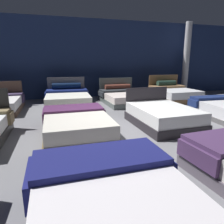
{
  "coord_description": "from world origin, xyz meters",
  "views": [
    {
      "loc": [
        -1.68,
        -4.6,
        1.66
      ],
      "look_at": [
        -0.19,
        0.34,
        0.38
      ],
      "focal_mm": 33.05,
      "sensor_mm": 36.0,
      "label": 1
    }
  ],
  "objects_px": {
    "bed_1": "(115,209)",
    "bed_6": "(162,116)",
    "bed_9": "(68,99)",
    "bed_11": "(173,94)",
    "support_pillar": "(186,59)",
    "bed_5": "(77,124)",
    "bed_10": "(123,97)"
  },
  "relations": [
    {
      "from": "bed_6",
      "to": "bed_10",
      "type": "distance_m",
      "value": 3.14
    },
    {
      "from": "bed_1",
      "to": "bed_6",
      "type": "xyz_separation_m",
      "value": [
        2.25,
        2.98,
        0.0
      ]
    },
    {
      "from": "bed_9",
      "to": "bed_10",
      "type": "distance_m",
      "value": 2.22
    },
    {
      "from": "bed_10",
      "to": "support_pillar",
      "type": "bearing_deg",
      "value": 17.32
    },
    {
      "from": "bed_9",
      "to": "bed_1",
      "type": "bearing_deg",
      "value": -87.7
    },
    {
      "from": "bed_1",
      "to": "support_pillar",
      "type": "xyz_separation_m",
      "value": [
        6.08,
        7.43,
        1.5
      ]
    },
    {
      "from": "bed_5",
      "to": "bed_10",
      "type": "xyz_separation_m",
      "value": [
        2.29,
        3.12,
        0.01
      ]
    },
    {
      "from": "bed_5",
      "to": "bed_6",
      "type": "xyz_separation_m",
      "value": [
        2.24,
        -0.02,
        0.02
      ]
    },
    {
      "from": "bed_6",
      "to": "bed_11",
      "type": "distance_m",
      "value": 3.91
    },
    {
      "from": "bed_11",
      "to": "support_pillar",
      "type": "relative_size",
      "value": 0.56
    },
    {
      "from": "bed_10",
      "to": "bed_9",
      "type": "bearing_deg",
      "value": 178.8
    },
    {
      "from": "bed_1",
      "to": "bed_10",
      "type": "height_order",
      "value": "bed_10"
    },
    {
      "from": "bed_6",
      "to": "bed_9",
      "type": "relative_size",
      "value": 0.88
    },
    {
      "from": "bed_10",
      "to": "support_pillar",
      "type": "xyz_separation_m",
      "value": [
        3.79,
        1.32,
        1.51
      ]
    },
    {
      "from": "bed_5",
      "to": "bed_10",
      "type": "height_order",
      "value": "bed_10"
    },
    {
      "from": "bed_11",
      "to": "bed_1",
      "type": "bearing_deg",
      "value": -127.63
    },
    {
      "from": "support_pillar",
      "to": "bed_11",
      "type": "bearing_deg",
      "value": -138.08
    },
    {
      "from": "bed_9",
      "to": "support_pillar",
      "type": "distance_m",
      "value": 6.33
    },
    {
      "from": "bed_5",
      "to": "bed_9",
      "type": "relative_size",
      "value": 0.97
    },
    {
      "from": "bed_5",
      "to": "bed_10",
      "type": "distance_m",
      "value": 3.87
    },
    {
      "from": "bed_5",
      "to": "bed_10",
      "type": "bearing_deg",
      "value": 54.2
    },
    {
      "from": "bed_9",
      "to": "support_pillar",
      "type": "bearing_deg",
      "value": 15.61
    },
    {
      "from": "bed_6",
      "to": "support_pillar",
      "type": "xyz_separation_m",
      "value": [
        3.83,
        4.46,
        1.5
      ]
    },
    {
      "from": "bed_9",
      "to": "bed_10",
      "type": "height_order",
      "value": "bed_9"
    },
    {
      "from": "bed_1",
      "to": "bed_9",
      "type": "bearing_deg",
      "value": 89.25
    },
    {
      "from": "bed_11",
      "to": "bed_10",
      "type": "bearing_deg",
      "value": 178.95
    },
    {
      "from": "bed_9",
      "to": "bed_11",
      "type": "bearing_deg",
      "value": 3.12
    },
    {
      "from": "bed_1",
      "to": "bed_10",
      "type": "relative_size",
      "value": 1.0
    },
    {
      "from": "bed_5",
      "to": "bed_11",
      "type": "bearing_deg",
      "value": 34.55
    },
    {
      "from": "bed_1",
      "to": "bed_6",
      "type": "height_order",
      "value": "bed_6"
    },
    {
      "from": "bed_6",
      "to": "bed_9",
      "type": "bearing_deg",
      "value": 124.04
    },
    {
      "from": "bed_5",
      "to": "bed_11",
      "type": "height_order",
      "value": "bed_11"
    }
  ]
}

